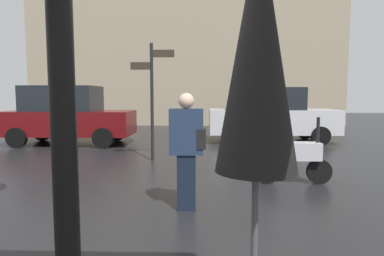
{
  "coord_description": "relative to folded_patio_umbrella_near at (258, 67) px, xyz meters",
  "views": [
    {
      "loc": [
        0.85,
        -2.06,
        1.63
      ],
      "look_at": [
        0.65,
        5.26,
        0.92
      ],
      "focal_mm": 31.38,
      "sensor_mm": 36.0,
      "label": 1
    }
  ],
  "objects": [
    {
      "name": "folded_patio_umbrella_near",
      "position": [
        0.0,
        0.0,
        0.0
      ],
      "size": [
        0.51,
        0.51,
        2.52
      ],
      "color": "black",
      "rests_on": "ground"
    },
    {
      "name": "pedestrian_with_bag",
      "position": [
        -0.49,
        2.91,
        -0.83
      ],
      "size": [
        0.51,
        0.24,
        1.66
      ],
      "rotation": [
        0.0,
        0.0,
        4.91
      ],
      "color": "black",
      "rests_on": "ground"
    },
    {
      "name": "street_signpost",
      "position": [
        -1.51,
        6.55,
        -0.01
      ],
      "size": [
        1.08,
        0.08,
        2.9
      ],
      "color": "black",
      "rests_on": "ground"
    },
    {
      "name": "parked_scooter",
      "position": [
        1.36,
        4.37,
        -1.22
      ],
      "size": [
        1.43,
        0.32,
        1.23
      ],
      "rotation": [
        0.0,
        0.0,
        0.37
      ],
      "color": "black",
      "rests_on": "ground"
    },
    {
      "name": "parked_car_right",
      "position": [
        -4.76,
        9.29,
        -0.8
      ],
      "size": [
        4.17,
        1.89,
        1.94
      ],
      "rotation": [
        0.0,
        0.0,
        3.39
      ],
      "color": "#590C0F",
      "rests_on": "ground"
    },
    {
      "name": "parked_car_left",
      "position": [
        2.13,
        10.08,
        -0.81
      ],
      "size": [
        4.39,
        1.87,
        1.9
      ],
      "rotation": [
        0.0,
        0.0,
        0.11
      ],
      "color": "silver",
      "rests_on": "ground"
    }
  ]
}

